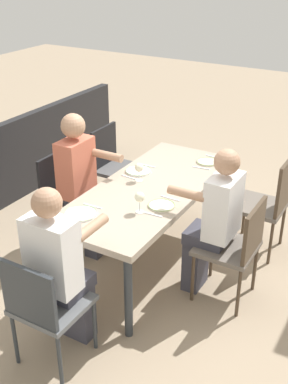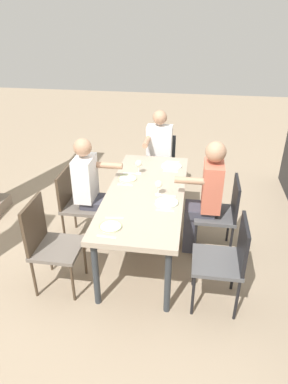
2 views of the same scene
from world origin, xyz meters
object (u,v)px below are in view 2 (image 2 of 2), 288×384
plate_1 (166,202)px  wine_glass_1 (159,185)px  plate_3 (172,166)px  diner_man_white (158,155)px  diner_woman_green (92,189)px  chair_head_east (160,162)px  chair_west_south (227,257)px  wine_glass_2 (139,164)px  plate_2 (128,178)px  chair_west_north (48,241)px  chair_mid_south (222,211)px  plate_0 (111,226)px  chair_mid_north (76,201)px  diner_guest_third (205,195)px  dining_table (146,197)px

plate_1 → wine_glass_1: bearing=32.1°
wine_glass_1 → plate_3: 0.74m
diner_man_white → plate_3: size_ratio=5.09×
diner_woman_green → diner_man_white: (1.09, -0.62, 0.01)m
chair_head_east → diner_woman_green: size_ratio=0.68×
chair_west_south → wine_glass_2: bearing=41.0°
wine_glass_1 → plate_2: 0.51m
chair_west_north → chair_mid_south: bearing=-64.1°
chair_head_east → chair_west_south: bearing=-158.4°
diner_man_white → plate_0: (-1.91, 0.21, 0.08)m
chair_west_north → plate_0: chair_west_north is taller
chair_west_north → chair_mid_north: chair_west_north is taller
chair_head_east → plate_2: 1.18m
chair_head_east → diner_guest_third: size_ratio=0.66×
plate_3 → wine_glass_2: bearing=125.0°
diner_man_white → wine_glass_2: (-0.78, 0.14, 0.20)m
plate_3 → diner_man_white: bearing=22.8°
diner_man_white → plate_0: bearing=173.8°
diner_man_white → wine_glass_1: (-1.25, -0.14, 0.19)m
chair_west_north → chair_head_east: 2.24m
chair_west_north → diner_guest_third: 1.67m
diner_man_white → plate_3: (-0.52, -0.22, 0.08)m
diner_man_white → chair_head_east: bearing=-0.9°
chair_mid_north → diner_woman_green: diner_woman_green is taller
chair_mid_south → diner_guest_third: size_ratio=0.68×
diner_man_white → chair_mid_north: bearing=143.1°
chair_west_north → chair_mid_north: (0.80, -0.01, -0.02)m
chair_west_north → plate_1: (0.48, -1.07, 0.23)m
chair_west_south → wine_glass_2: 1.52m
plate_1 → plate_3: size_ratio=0.94×
chair_mid_south → diner_guest_third: 0.26m
diner_guest_third → chair_mid_north: bearing=89.9°
chair_mid_north → plate_1: (-0.32, -1.06, 0.25)m
chair_west_north → diner_man_white: (1.90, -0.83, 0.15)m
diner_woman_green → plate_3: 1.02m
dining_table → diner_guest_third: (0.10, -0.63, 0.02)m
dining_table → chair_west_south: chair_west_south is taller
chair_mid_north → diner_man_white: diner_man_white is taller
plate_0 → diner_guest_third: bearing=-45.8°
plate_1 → plate_2: same height
diner_guest_third → plate_0: 1.17m
chair_mid_south → plate_1: bearing=118.7°
chair_west_south → diner_man_white: diner_man_white is taller
dining_table → wine_glass_2: bearing=19.2°
chair_west_north → chair_mid_north: bearing=-0.6°
diner_man_white → diner_guest_third: (-1.09, -0.63, 0.02)m
chair_west_south → chair_mid_south: bearing=0.1°
dining_table → plate_3: 0.71m
chair_west_north → plate_2: (0.95, -0.59, 0.23)m
diner_woman_green → chair_mid_north: bearing=90.9°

